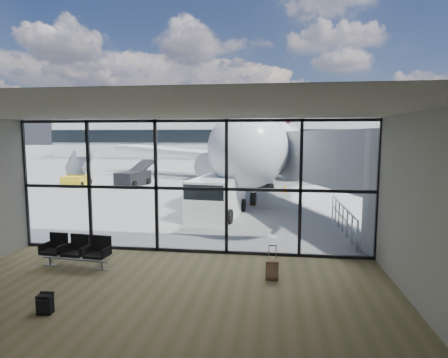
% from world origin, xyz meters
% --- Properties ---
extents(ground, '(220.00, 220.00, 0.00)m').
position_xyz_m(ground, '(0.00, 40.00, 0.00)').
color(ground, slate).
rests_on(ground, ground).
extents(lounge_shell, '(12.02, 8.01, 4.51)m').
position_xyz_m(lounge_shell, '(0.00, -4.80, 2.65)').
color(lounge_shell, '#676441').
rests_on(lounge_shell, ground).
extents(glass_curtain_wall, '(12.10, 0.12, 4.50)m').
position_xyz_m(glass_curtain_wall, '(0.00, 0.00, 2.25)').
color(glass_curtain_wall, white).
rests_on(glass_curtain_wall, ground).
extents(jet_bridge, '(8.00, 16.50, 4.33)m').
position_xyz_m(jet_bridge, '(4.90, 7.07, 2.76)').
color(jet_bridge, '#97999C').
rests_on(jet_bridge, ground).
extents(apron_railing, '(0.06, 5.46, 1.11)m').
position_xyz_m(apron_railing, '(5.60, 3.50, 0.72)').
color(apron_railing, gray).
rests_on(apron_railing, ground).
extents(far_terminal, '(80.00, 12.20, 11.00)m').
position_xyz_m(far_terminal, '(-0.59, 61.97, 4.21)').
color(far_terminal, beige).
rests_on(far_terminal, ground).
extents(tree_0, '(4.95, 4.95, 7.12)m').
position_xyz_m(tree_0, '(-45.00, 72.00, 4.63)').
color(tree_0, '#382619').
rests_on(tree_0, ground).
extents(tree_1, '(5.61, 5.61, 8.07)m').
position_xyz_m(tree_1, '(-39.00, 72.00, 5.25)').
color(tree_1, '#382619').
rests_on(tree_1, ground).
extents(tree_2, '(6.27, 6.27, 9.03)m').
position_xyz_m(tree_2, '(-33.00, 72.00, 5.88)').
color(tree_2, '#382619').
rests_on(tree_2, ground).
extents(tree_3, '(4.95, 4.95, 7.12)m').
position_xyz_m(tree_3, '(-27.00, 72.00, 4.63)').
color(tree_3, '#382619').
rests_on(tree_3, ground).
extents(tree_4, '(5.61, 5.61, 8.07)m').
position_xyz_m(tree_4, '(-21.00, 72.00, 5.25)').
color(tree_4, '#382619').
rests_on(tree_4, ground).
extents(tree_5, '(6.27, 6.27, 9.03)m').
position_xyz_m(tree_5, '(-15.00, 72.00, 5.88)').
color(tree_5, '#382619').
rests_on(tree_5, ground).
extents(seating_row, '(2.17, 0.79, 0.96)m').
position_xyz_m(seating_row, '(-3.14, -1.79, 0.53)').
color(seating_row, gray).
rests_on(seating_row, ground).
extents(backpack, '(0.33, 0.31, 0.48)m').
position_xyz_m(backpack, '(-2.26, -4.80, 0.23)').
color(backpack, black).
rests_on(backpack, ground).
extents(suitcase, '(0.35, 0.26, 0.95)m').
position_xyz_m(suitcase, '(2.73, -2.14, 0.29)').
color(suitcase, brown).
rests_on(suitcase, ground).
extents(airliner, '(35.32, 41.02, 10.57)m').
position_xyz_m(airliner, '(3.11, 24.72, 3.22)').
color(airliner, silver).
rests_on(airliner, ground).
extents(service_van, '(2.62, 4.67, 1.94)m').
position_xyz_m(service_van, '(-0.01, 5.76, 1.00)').
color(service_van, silver).
rests_on(service_van, ground).
extents(belt_loader, '(2.23, 4.42, 1.95)m').
position_xyz_m(belt_loader, '(-8.46, 16.75, 0.65)').
color(belt_loader, black).
rests_on(belt_loader, ground).
extents(mobile_stairs, '(2.01, 3.34, 2.23)m').
position_xyz_m(mobile_stairs, '(-13.03, 16.12, 0.54)').
color(mobile_stairs, gold).
rests_on(mobile_stairs, ground).
extents(traffic_cone_b, '(0.38, 0.38, 0.54)m').
position_xyz_m(traffic_cone_b, '(1.57, 9.08, 0.26)').
color(traffic_cone_b, '#FF5B0D').
rests_on(traffic_cone_b, ground).
extents(traffic_cone_c, '(0.43, 0.43, 0.62)m').
position_xyz_m(traffic_cone_c, '(3.57, 14.44, 0.29)').
color(traffic_cone_c, orange).
rests_on(traffic_cone_c, ground).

